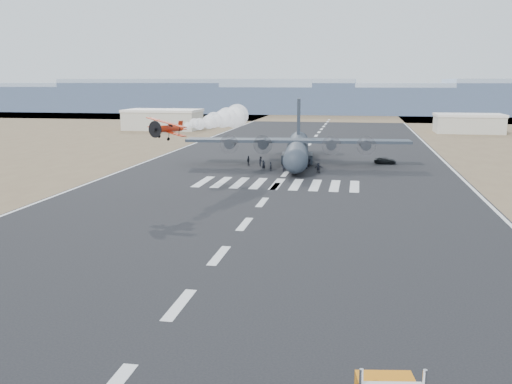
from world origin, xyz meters
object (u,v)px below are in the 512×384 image
(crew_b, at_px, (283,167))
(crew_e, at_px, (306,164))
(crew_h, at_px, (261,161))
(crew_f, at_px, (318,168))
(aerobatic_biplane, at_px, (168,128))
(crew_a, at_px, (264,165))
(hangar_left, at_px, (163,119))
(hangar_right, at_px, (469,123))
(transport_aircraft, at_px, (297,148))
(support_vehicle, at_px, (385,161))
(crew_d, at_px, (248,161))
(crew_g, at_px, (271,166))
(crew_c, at_px, (310,163))

(crew_b, distance_m, crew_e, 5.99)
(crew_e, distance_m, crew_h, 8.86)
(crew_f, bearing_deg, crew_b, 160.49)
(aerobatic_biplane, distance_m, crew_b, 30.13)
(crew_f, bearing_deg, crew_e, 96.52)
(crew_b, bearing_deg, crew_a, -55.88)
(crew_e, bearing_deg, crew_a, -30.14)
(hangar_left, bearing_deg, hangar_right, 2.92)
(hangar_right, distance_m, transport_aircraft, 89.82)
(support_vehicle, bearing_deg, crew_a, 121.14)
(hangar_left, distance_m, transport_aircraft, 89.70)
(crew_d, bearing_deg, crew_f, -102.64)
(hangar_left, height_order, crew_g, hangar_left)
(support_vehicle, xyz_separation_m, crew_f, (-12.10, -13.48, 0.27))
(crew_a, height_order, crew_f, crew_a)
(crew_h, bearing_deg, aerobatic_biplane, 148.12)
(crew_c, distance_m, crew_d, 11.79)
(hangar_right, bearing_deg, hangar_left, -177.08)
(crew_h, bearing_deg, crew_c, -105.89)
(support_vehicle, relative_size, crew_g, 2.67)
(aerobatic_biplane, xyz_separation_m, crew_g, (9.88, 27.02, -8.86))
(crew_f, relative_size, crew_g, 1.08)
(aerobatic_biplane, height_order, crew_f, aerobatic_biplane)
(crew_b, height_order, crew_d, crew_b)
(aerobatic_biplane, bearing_deg, transport_aircraft, 80.19)
(hangar_right, bearing_deg, crew_g, -119.42)
(crew_a, xyz_separation_m, crew_f, (9.96, -1.09, -0.04))
(crew_d, height_order, crew_e, crew_e)
(crew_c, bearing_deg, crew_f, -125.15)
(crew_e, height_order, crew_f, crew_e)
(crew_c, xyz_separation_m, crew_f, (2.07, -6.39, 0.07))
(hangar_left, height_order, crew_d, hangar_left)
(crew_f, distance_m, crew_h, 12.69)
(crew_d, bearing_deg, crew_c, -78.19)
(aerobatic_biplane, relative_size, transport_aircraft, 0.15)
(aerobatic_biplane, bearing_deg, crew_d, 92.86)
(crew_d, bearing_deg, crew_g, -126.51)
(crew_d, height_order, crew_h, crew_h)
(crew_a, bearing_deg, transport_aircraft, 13.53)
(hangar_left, distance_m, aerobatic_biplane, 115.93)
(aerobatic_biplane, relative_size, support_vehicle, 1.47)
(aerobatic_biplane, relative_size, crew_h, 3.42)
(hangar_right, xyz_separation_m, crew_c, (-42.54, -80.98, -2.21))
(transport_aircraft, distance_m, crew_h, 7.92)
(aerobatic_biplane, xyz_separation_m, support_vehicle, (30.54, 40.08, -9.07))
(transport_aircraft, bearing_deg, crew_g, -116.78)
(hangar_right, relative_size, crew_c, 12.90)
(support_vehicle, xyz_separation_m, crew_e, (-14.66, -9.21, 0.34))
(transport_aircraft, distance_m, crew_f, 11.15)
(hangar_right, bearing_deg, crew_d, -123.92)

